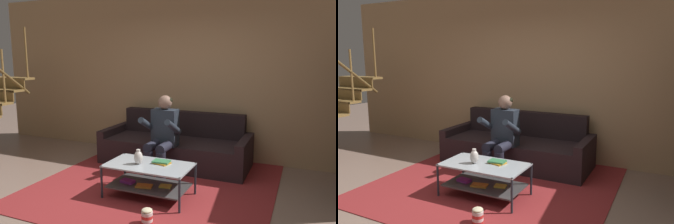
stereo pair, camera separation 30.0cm
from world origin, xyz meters
TOP-DOWN VIEW (x-y plane):
  - ground at (0.00, 0.00)m, footprint 16.80×16.80m
  - back_partition at (0.00, 2.46)m, footprint 8.40×0.12m
  - couch at (-0.09, 1.88)m, footprint 2.40×0.93m
  - person_seated_center at (-0.09, 1.33)m, footprint 0.50×0.58m
  - coffee_table at (0.08, 0.52)m, footprint 1.07×0.59m
  - area_rug at (-0.00, 1.07)m, footprint 3.15×3.30m
  - vase at (-0.04, 0.49)m, footprint 0.11×0.11m
  - book_stack at (0.22, 0.62)m, footprint 0.23×0.19m
  - popcorn_tub at (0.38, -0.11)m, footprint 0.12×0.12m

SIDE VIEW (x-z plane):
  - ground at x=0.00m, z-range 0.00..0.00m
  - area_rug at x=0.00m, z-range 0.00..0.01m
  - popcorn_tub at x=0.38m, z-range 0.00..0.18m
  - couch at x=-0.09m, z-range -0.14..0.69m
  - coffee_table at x=0.08m, z-range 0.07..0.50m
  - book_stack at x=0.22m, z-range 0.43..0.46m
  - vase at x=-0.04m, z-range 0.42..0.61m
  - person_seated_center at x=-0.09m, z-range 0.05..1.24m
  - back_partition at x=0.00m, z-range 0.00..2.90m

